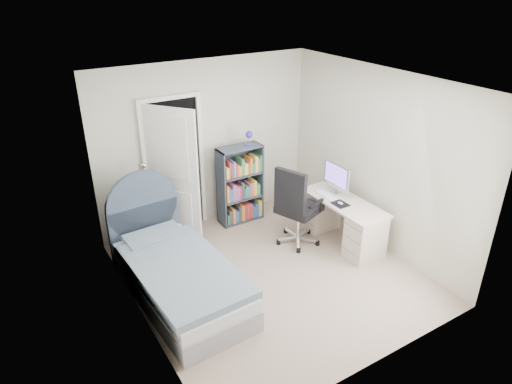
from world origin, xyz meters
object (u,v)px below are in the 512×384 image
bed (177,274)px  office_chair (296,204)px  floor_lamp (146,211)px  desk (342,219)px  nightstand (140,227)px  bookcase (241,187)px

bed → office_chair: bearing=5.3°
bed → floor_lamp: 1.35m
desk → floor_lamp: bearing=149.3°
office_chair → nightstand: bearing=153.0°
bookcase → desk: 1.62m
floor_lamp → bookcase: (1.49, -0.11, 0.05)m
desk → office_chair: 0.75m
bed → desk: size_ratio=1.60×
bookcase → office_chair: (0.28, -1.04, 0.10)m
bookcase → desk: (0.92, -1.32, -0.20)m
bed → office_chair: bed is taller
bed → office_chair: 1.91m
desk → bed: bearing=177.6°
nightstand → floor_lamp: floor_lamp is taller
desk → office_chair: bearing=156.3°
floor_lamp → bookcase: size_ratio=0.86×
bed → floor_lamp: (0.10, 1.32, 0.22)m
bed → bookcase: (1.59, 1.21, 0.27)m
bookcase → desk: bookcase is taller
nightstand → desk: size_ratio=0.44×
bookcase → office_chair: bookcase is taller
nightstand → desk: 2.86m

